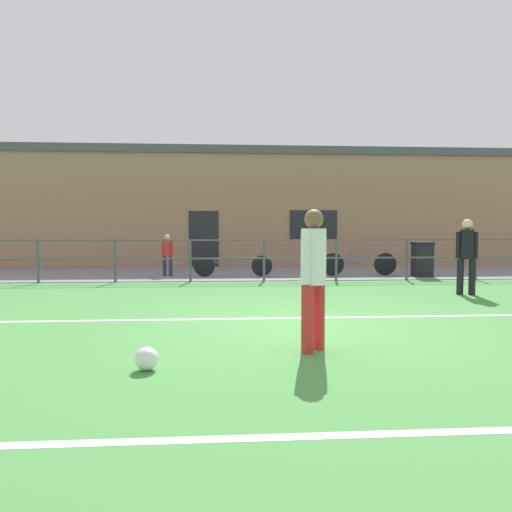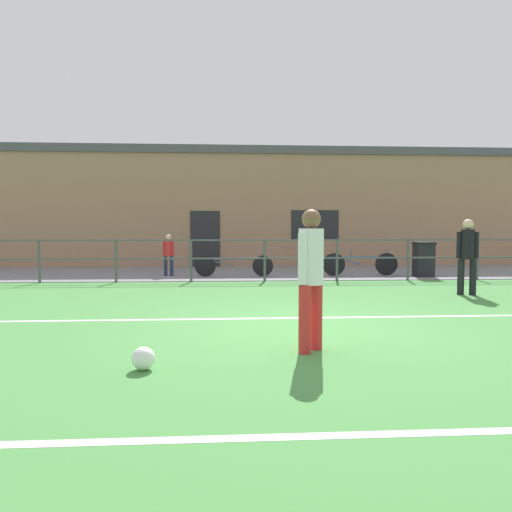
% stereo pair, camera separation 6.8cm
% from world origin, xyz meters
% --- Properties ---
extents(ground, '(60.00, 44.00, 0.04)m').
position_xyz_m(ground, '(0.00, 0.00, -0.02)').
color(ground, '#478C42').
extents(field_line_touchline, '(36.00, 0.11, 0.00)m').
position_xyz_m(field_line_touchline, '(0.00, 0.61, 0.00)').
color(field_line_touchline, white).
rests_on(field_line_touchline, ground).
extents(field_line_hash, '(36.00, 0.11, 0.00)m').
position_xyz_m(field_line_hash, '(0.00, -3.75, 0.00)').
color(field_line_hash, white).
rests_on(field_line_hash, ground).
extents(pavement_strip, '(48.00, 5.00, 0.02)m').
position_xyz_m(pavement_strip, '(0.00, 8.50, 0.01)').
color(pavement_strip, slate).
rests_on(pavement_strip, ground).
extents(perimeter_fence, '(36.07, 0.07, 1.15)m').
position_xyz_m(perimeter_fence, '(0.00, 6.00, 0.75)').
color(perimeter_fence, '#474C51').
rests_on(perimeter_fence, ground).
extents(clubhouse_facade, '(28.00, 2.56, 4.54)m').
position_xyz_m(clubhouse_facade, '(0.00, 12.20, 2.28)').
color(clubhouse_facade, '#A37A5B').
rests_on(clubhouse_facade, ground).
extents(player_goalkeeper, '(0.44, 0.29, 1.65)m').
position_xyz_m(player_goalkeeper, '(4.16, 3.05, 0.93)').
color(player_goalkeeper, black).
rests_on(player_goalkeeper, ground).
extents(player_striker, '(0.35, 0.36, 1.67)m').
position_xyz_m(player_striker, '(-0.07, -1.46, 0.95)').
color(player_striker, red).
rests_on(player_striker, ground).
extents(soccer_ball_match, '(0.24, 0.24, 0.24)m').
position_xyz_m(soccer_ball_match, '(-1.91, -2.10, 0.12)').
color(soccer_ball_match, white).
rests_on(soccer_ball_match, ground).
extents(spectator_child, '(0.34, 0.22, 1.25)m').
position_xyz_m(spectator_child, '(-2.79, 7.54, 0.73)').
color(spectator_child, '#232D4C').
rests_on(spectator_child, pavement_strip).
extents(bicycle_parked_0, '(2.33, 0.04, 0.72)m').
position_xyz_m(bicycle_parked_0, '(-0.82, 7.20, 0.35)').
color(bicycle_parked_0, black).
rests_on(bicycle_parked_0, pavement_strip).
extents(bicycle_parked_1, '(2.30, 0.04, 0.78)m').
position_xyz_m(bicycle_parked_1, '(2.99, 7.20, 0.38)').
color(bicycle_parked_1, black).
rests_on(bicycle_parked_1, pavement_strip).
extents(trash_bin_0, '(0.56, 0.47, 1.03)m').
position_xyz_m(trash_bin_0, '(4.79, 6.81, 0.54)').
color(trash_bin_0, black).
rests_on(trash_bin_0, pavement_strip).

